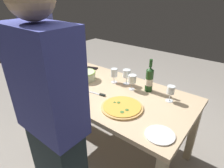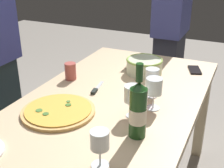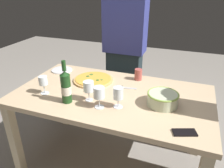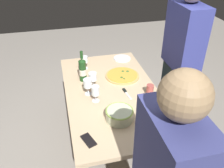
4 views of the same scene
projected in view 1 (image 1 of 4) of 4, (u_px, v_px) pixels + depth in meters
name	position (u px, v px, depth m)	size (l,w,h in m)	color
ground_plane	(112.00, 147.00, 2.22)	(8.00, 8.00, 0.00)	gray
dining_table	(112.00, 100.00, 1.92)	(1.60, 0.90, 0.75)	#D5B68E
pizza	(122.00, 107.00, 1.61)	(0.36, 0.36, 0.02)	tan
serving_bowl	(85.00, 75.00, 2.11)	(0.23, 0.23, 0.10)	beige
wine_bottle	(149.00, 79.00, 1.84)	(0.08, 0.08, 0.33)	#1E461C
wine_glass_near_pizza	(114.00, 73.00, 2.02)	(0.07, 0.07, 0.16)	white
wine_glass_by_bottle	(127.00, 74.00, 1.99)	(0.08, 0.08, 0.16)	white
wine_glass_far_left	(132.00, 79.00, 1.87)	(0.08, 0.08, 0.16)	white
wine_glass_far_right	(171.00, 91.00, 1.68)	(0.07, 0.07, 0.15)	white
cup_amber	(77.00, 96.00, 1.69)	(0.07, 0.07, 0.10)	#B14F48
side_plate	(160.00, 135.00, 1.31)	(0.21, 0.21, 0.01)	white
cell_phone	(92.00, 68.00, 2.44)	(0.07, 0.14, 0.01)	black
pizza_knife	(99.00, 94.00, 1.82)	(0.18, 0.05, 0.02)	silver
person_host	(42.00, 59.00, 2.51)	(0.41, 0.24, 1.66)	#292B35
person_guest_left	(53.00, 124.00, 1.19)	(0.45, 0.24, 1.76)	#223034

